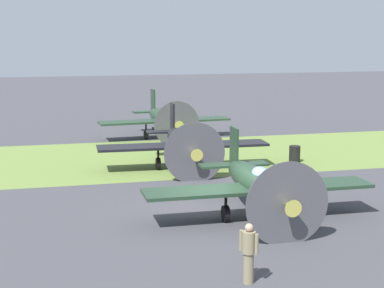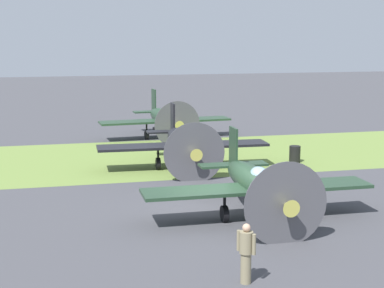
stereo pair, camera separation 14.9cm
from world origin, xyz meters
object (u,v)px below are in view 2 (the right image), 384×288
object	(u,v)px
airplane_wingman	(183,142)
fuel_drum	(295,154)
ground_crew_chief	(246,252)
airplane_trail	(165,118)
airplane_lead	(256,183)

from	to	relation	value
airplane_wingman	fuel_drum	world-z (taller)	airplane_wingman
airplane_wingman	ground_crew_chief	xyz separation A→B (m)	(1.55, 15.05, -0.41)
airplane_wingman	airplane_trail	xyz separation A→B (m)	(-0.84, -9.20, -0.01)
airplane_wingman	ground_crew_chief	distance (m)	15.14
airplane_lead	airplane_trail	bearing A→B (deg)	-89.82
airplane_trail	fuel_drum	bearing A→B (deg)	115.44
airplane_wingman	ground_crew_chief	world-z (taller)	airplane_wingman
airplane_lead	airplane_wingman	bearing A→B (deg)	-84.76
airplane_trail	airplane_lead	bearing A→B (deg)	85.74
airplane_trail	airplane_wingman	bearing A→B (deg)	80.69
airplane_wingman	fuel_drum	xyz separation A→B (m)	(-6.17, 0.21, -0.88)
airplane_trail	fuel_drum	world-z (taller)	airplane_trail
airplane_lead	fuel_drum	world-z (taller)	airplane_lead
airplane_trail	fuel_drum	distance (m)	10.85
airplane_lead	ground_crew_chief	distance (m)	6.32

